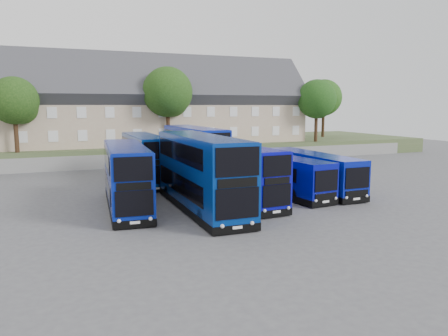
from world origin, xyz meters
TOP-DOWN VIEW (x-y plane):
  - ground at (0.00, 0.00)m, footprint 120.00×120.00m
  - retaining_wall at (0.00, 24.00)m, footprint 70.00×0.40m
  - earth_bank at (0.00, 34.00)m, footprint 80.00×20.00m
  - terrace_row at (-3.00, 30.00)m, footprint 48.00×10.40m
  - dd_front_left at (-6.48, 4.48)m, footprint 3.35×10.67m
  - dd_front_mid at (-2.04, 2.29)m, footprint 2.98×12.14m
  - dd_front_right at (1.14, 3.47)m, footprint 2.89×10.11m
  - dd_rear_left at (-3.29, 13.80)m, footprint 2.61×10.53m
  - dd_rear_right at (1.97, 15.77)m, footprint 2.93×11.77m
  - coach_east_a at (5.30, 5.04)m, footprint 3.32×10.88m
  - coach_east_b at (8.37, 5.12)m, footprint 2.39×10.97m
  - tree_west at (-13.85, 25.10)m, footprint 4.80×4.80m
  - tree_mid at (2.15, 25.60)m, footprint 5.76×5.76m
  - tree_east at (22.15, 25.10)m, footprint 5.12×5.12m
  - tree_far at (28.15, 32.10)m, footprint 5.44×5.44m

SIDE VIEW (x-z plane):
  - ground at x=0.00m, z-range 0.00..0.00m
  - retaining_wall at x=0.00m, z-range 0.00..1.50m
  - earth_bank at x=0.00m, z-range 0.00..2.00m
  - coach_east_a at x=5.30m, z-range -0.03..2.90m
  - coach_east_b at x=8.37m, z-range -0.03..2.96m
  - dd_front_right at x=1.14m, z-range -0.04..3.93m
  - dd_rear_left at x=-3.29m, z-range -0.04..4.12m
  - dd_front_left at x=-6.48m, z-range -0.04..4.13m
  - dd_rear_right at x=1.97m, z-range -0.04..4.62m
  - dd_front_mid at x=-2.04m, z-range -0.04..4.77m
  - terrace_row at x=-3.00m, z-range 1.00..12.20m
  - tree_west at x=-13.85m, z-range 3.23..10.88m
  - tree_east at x=22.15m, z-range 3.31..11.47m
  - tree_far at x=28.15m, z-range 3.39..12.06m
  - tree_mid at x=2.15m, z-range 3.48..12.66m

